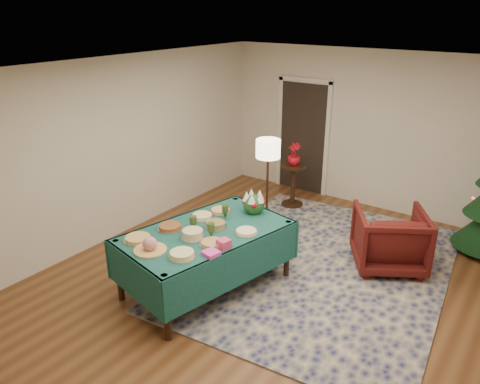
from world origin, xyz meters
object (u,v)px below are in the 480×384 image
Objects in this scene: armchair at (390,236)px; potted_plant at (294,159)px; side_table at (293,186)px; gift_box at (224,244)px; buffet_table at (206,242)px; floor_lamp at (268,155)px.

potted_plant is at bearing -58.56° from armchair.
armchair reaches higher than side_table.
armchair is (1.23, 2.06, -0.40)m from gift_box.
side_table is 1.92× the size of potted_plant.
buffet_table is 17.68× the size of gift_box.
buffet_table is at bearing -81.91° from side_table.
buffet_table is 5.75× the size of potted_plant.
side_table is at bearing -58.56° from armchair.
side_table is (-0.41, 2.91, -0.28)m from buffet_table.
gift_box is 2.43m from armchair.
armchair is 1.21× the size of side_table.
armchair is 2.32× the size of potted_plant.
side_table is (-2.10, 1.07, -0.09)m from armchair.
gift_box is 3.25m from potted_plant.
potted_plant is (-0.86, 3.13, 0.01)m from gift_box.
armchair is 2.39m from potted_plant.
floor_lamp reaches higher than gift_box.
gift_box is 3.28m from side_table.
gift_box is 0.33× the size of potted_plant.
floor_lamp reaches higher than side_table.
side_table is at bearing 105.38° from gift_box.
armchair is 0.61× the size of floor_lamp.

